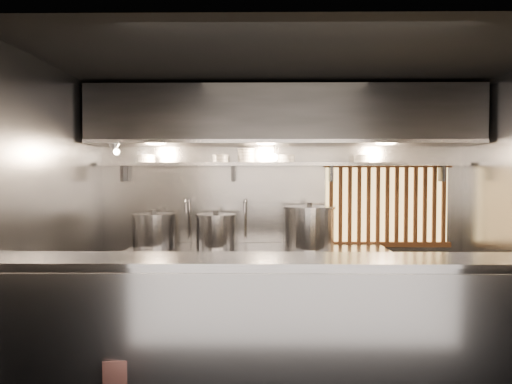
{
  "coord_description": "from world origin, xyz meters",
  "views": [
    {
      "loc": [
        -0.24,
        -4.72,
        1.77
      ],
      "look_at": [
        -0.31,
        0.55,
        1.57
      ],
      "focal_mm": 35.0,
      "sensor_mm": 36.0,
      "label": 1
    }
  ],
  "objects_px": {
    "stock_pot_left": "(153,230)",
    "pendant_bulb": "(274,157)",
    "stock_pot_right": "(309,227)",
    "stock_pot_mid": "(216,230)",
    "heat_lamp": "(114,147)"
  },
  "relations": [
    {
      "from": "stock_pot_mid",
      "to": "stock_pot_right",
      "type": "distance_m",
      "value": 1.1
    },
    {
      "from": "pendant_bulb",
      "to": "stock_pot_right",
      "type": "bearing_deg",
      "value": -12.88
    },
    {
      "from": "stock_pot_mid",
      "to": "heat_lamp",
      "type": "bearing_deg",
      "value": -166.32
    },
    {
      "from": "stock_pot_mid",
      "to": "stock_pot_right",
      "type": "xyz_separation_m",
      "value": [
        1.1,
        -0.01,
        0.05
      ]
    },
    {
      "from": "stock_pot_left",
      "to": "heat_lamp",
      "type": "bearing_deg",
      "value": -137.45
    },
    {
      "from": "pendant_bulb",
      "to": "stock_pot_mid",
      "type": "xyz_separation_m",
      "value": [
        -0.69,
        -0.08,
        -0.86
      ]
    },
    {
      "from": "heat_lamp",
      "to": "stock_pot_right",
      "type": "distance_m",
      "value": 2.41
    },
    {
      "from": "pendant_bulb",
      "to": "stock_pot_right",
      "type": "distance_m",
      "value": 0.92
    },
    {
      "from": "stock_pot_mid",
      "to": "stock_pot_right",
      "type": "relative_size",
      "value": 0.71
    },
    {
      "from": "pendant_bulb",
      "to": "stock_pot_left",
      "type": "xyz_separation_m",
      "value": [
        -1.44,
        -0.02,
        -0.86
      ]
    },
    {
      "from": "stock_pot_mid",
      "to": "stock_pot_left",
      "type": "bearing_deg",
      "value": 175.54
    },
    {
      "from": "heat_lamp",
      "to": "stock_pot_mid",
      "type": "distance_m",
      "value": 1.5
    },
    {
      "from": "pendant_bulb",
      "to": "stock_pot_right",
      "type": "xyz_separation_m",
      "value": [
        0.41,
        -0.09,
        -0.82
      ]
    },
    {
      "from": "stock_pot_left",
      "to": "stock_pot_right",
      "type": "bearing_deg",
      "value": -2.25
    },
    {
      "from": "stock_pot_left",
      "to": "pendant_bulb",
      "type": "bearing_deg",
      "value": 0.84
    }
  ]
}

